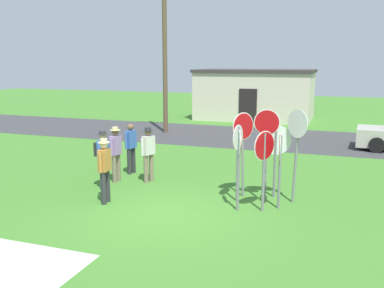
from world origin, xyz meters
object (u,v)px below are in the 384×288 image
Objects in this scene: utility_pole at (165,48)px; stop_sign_far_back at (239,157)px; stop_sign_leaning_right at (297,140)px; stop_sign_leaning_left at (280,158)px; stop_sign_low_front at (243,139)px; person_in_teal at (131,146)px; person_on_left at (148,151)px; stop_sign_rear_right at (238,150)px; stop_sign_center_cluster at (264,157)px; stop_sign_nearest at (275,148)px; stop_sign_tallest at (266,141)px; person_in_dark_shirt at (116,151)px; person_with_sunhat at (103,155)px; person_in_blue at (105,167)px.

stop_sign_far_back is at bearing -58.47° from utility_pole.
stop_sign_leaning_right is 0.82m from stop_sign_leaning_left.
person_in_teal is (-4.06, 1.14, -0.66)m from stop_sign_low_front.
stop_sign_rear_right is at bearing -16.61° from person_on_left.
stop_sign_rear_right is at bearing 145.64° from stop_sign_center_cluster.
stop_sign_leaning_right is (7.75, -9.43, -2.70)m from utility_pole.
stop_sign_center_cluster is 1.01× the size of stop_sign_nearest.
stop_sign_nearest is at bearing 105.80° from stop_sign_leaning_left.
stop_sign_leaning_left reaches higher than person_on_left.
person_in_teal is at bearing 143.15° from person_on_left.
stop_sign_leaning_right is (0.75, 0.29, 0.02)m from stop_sign_tallest.
stop_sign_nearest is at bearing 85.89° from stop_sign_center_cluster.
stop_sign_nearest reaches higher than stop_sign_leaning_left.
stop_sign_tallest is at bearing -54.21° from utility_pole.
stop_sign_tallest is 1.44× the size of person_in_dark_shirt.
person_in_dark_shirt is at bearing -76.20° from utility_pole.
stop_sign_far_back is 1.19× the size of person_in_dark_shirt.
utility_pole is 4.85× the size of person_on_left.
utility_pole is at bearing 123.97° from stop_sign_low_front.
stop_sign_low_front is at bearing 87.40° from stop_sign_rear_right.
stop_sign_nearest is (7.17, -9.17, -3.00)m from utility_pole.
stop_sign_leaning_left is at bearing -10.68° from stop_sign_rear_right.
person_with_sunhat reaches higher than person_in_teal.
stop_sign_leaning_left is 5.52m from person_in_teal.
stop_sign_tallest is 0.66m from stop_sign_leaning_left.
person_on_left is at bearing 164.98° from stop_sign_leaning_left.
stop_sign_center_cluster is at bearing -20.73° from person_on_left.
person_in_teal is (2.25, -8.22, -3.45)m from utility_pole.
stop_sign_far_back reaches higher than person_in_teal.
stop_sign_leaning_left is (0.42, -0.37, -0.35)m from stop_sign_tallest.
stop_sign_tallest reaches higher than stop_sign_leaning_right.
person_in_teal is at bearing 160.18° from stop_sign_leaning_left.
stop_sign_leaning_right is 1.22× the size of stop_sign_nearest.
utility_pole is at bearing 103.80° from person_in_dark_shirt.
stop_sign_far_back is at bearing -81.68° from stop_sign_low_front.
stop_sign_low_front is at bearing 147.06° from stop_sign_leaning_left.
utility_pole is at bearing 109.88° from person_on_left.
person_on_left is at bearing 174.08° from stop_sign_leaning_right.
stop_sign_low_front is 1.36× the size of person_with_sunhat.
person_in_dark_shirt is (-4.20, 1.28, -0.39)m from stop_sign_far_back.
stop_sign_leaning_left is at bearing -19.82° from person_in_teal.
stop_sign_nearest is at bearing -11.02° from person_in_teal.
stop_sign_nearest is 1.21× the size of person_in_teal.
stop_sign_tallest is 1.04m from stop_sign_far_back.
person_in_blue is (0.75, -1.91, 0.00)m from person_in_dark_shirt.
person_in_teal is at bearing 168.98° from stop_sign_nearest.
stop_sign_leaning_left is 1.36m from stop_sign_low_front.
person_with_sunhat is (2.29, -10.05, -3.39)m from utility_pole.
person_on_left is at bearing 48.95° from person_with_sunhat.
stop_sign_low_front reaches higher than person_with_sunhat.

